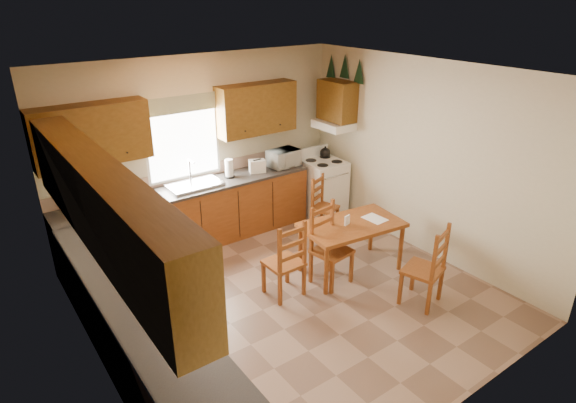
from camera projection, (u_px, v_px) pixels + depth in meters
floor at (292, 297)px, 5.95m from camera, size 4.50×4.50×0.00m
ceiling at (293, 75)px, 4.86m from camera, size 4.50×4.50×0.00m
wall_left at (86, 256)px, 4.20m from camera, size 4.50×4.50×0.00m
wall_right at (424, 159)px, 6.62m from camera, size 4.50×4.50×0.00m
wall_back at (202, 149)px, 7.07m from camera, size 4.50×4.50×0.00m
wall_front at (465, 289)px, 3.74m from camera, size 4.50×4.50×0.00m
lower_cab_back at (193, 218)px, 7.02m from camera, size 3.75×0.60×0.88m
lower_cab_left at (139, 336)px, 4.61m from camera, size 0.60×3.60×0.88m
counter_back at (190, 189)px, 6.83m from camera, size 3.75×0.63×0.04m
counter_left at (132, 296)px, 4.43m from camera, size 0.63×3.60×0.04m
backsplash at (181, 176)px, 7.00m from camera, size 3.75×0.01×0.18m
upper_cab_back_left at (91, 135)px, 5.92m from camera, size 1.41×0.33×0.75m
upper_cab_back_right at (257, 109)px, 7.21m from camera, size 1.25×0.33×0.75m
upper_cab_left at (101, 205)px, 3.97m from camera, size 0.33×3.60×0.75m
upper_cab_stove at (337, 101)px, 7.53m from camera, size 0.33×0.62×0.62m
range_hood at (334, 125)px, 7.65m from camera, size 0.44×0.62×0.12m
window_frame at (183, 139)px, 6.81m from camera, size 1.13×0.02×1.18m
window_pane at (183, 139)px, 6.81m from camera, size 1.05×0.01×1.10m
window_valance at (181, 104)px, 6.59m from camera, size 1.19×0.01×0.24m
sink_basin at (195, 185)px, 6.85m from camera, size 0.75×0.45×0.04m
pine_decal_a at (359, 71)px, 7.17m from camera, size 0.22×0.22×0.36m
pine_decal_b at (345, 66)px, 7.39m from camera, size 0.22×0.22×0.36m
pine_decal_c at (331, 66)px, 7.64m from camera, size 0.22×0.22×0.36m
stove at (323, 188)px, 8.03m from camera, size 0.65×0.67×0.91m
coffeemaker at (76, 201)px, 5.98m from camera, size 0.21×0.24×0.32m
paper_towel at (229, 168)px, 7.14m from camera, size 0.13×0.13×0.28m
toaster at (257, 166)px, 7.36m from camera, size 0.28×0.23×0.20m
microwave at (284, 158)px, 7.60m from camera, size 0.47×0.36×0.27m
dining_table at (351, 247)px, 6.40m from camera, size 1.39×0.90×0.70m
chair_near_left at (284, 258)px, 5.83m from camera, size 0.43×0.41×1.01m
chair_near_right at (423, 265)px, 5.66m from camera, size 0.54×0.52×1.03m
chair_far_left at (325, 204)px, 7.47m from camera, size 0.47×0.46×0.87m
chair_far_right at (332, 246)px, 6.06m from camera, size 0.49×0.48×1.05m
table_paper at (375, 219)px, 6.39m from camera, size 0.24×0.31×0.00m
table_card at (347, 220)px, 6.20m from camera, size 0.10×0.04×0.13m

